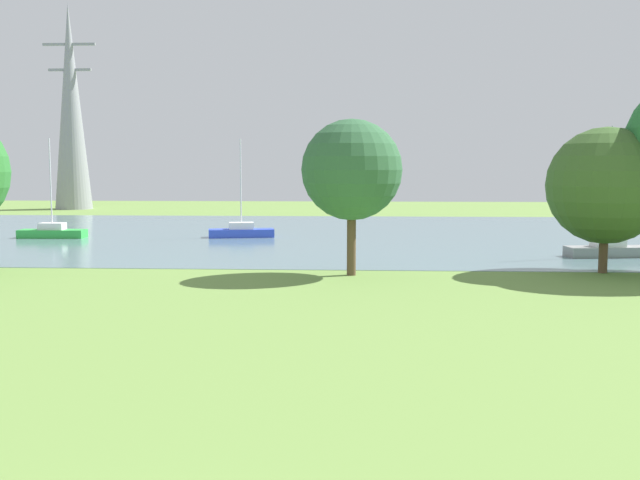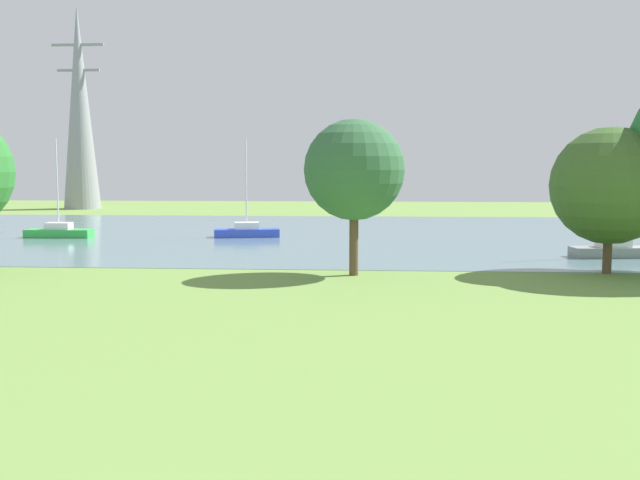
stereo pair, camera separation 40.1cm
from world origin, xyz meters
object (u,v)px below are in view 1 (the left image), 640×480
(tree_west_near, at_px, (352,170))
(electricity_pylon, at_px, (71,107))
(sailboat_blue, at_px, (241,231))
(sailboat_green, at_px, (52,232))
(sailboat_gray, at_px, (608,249))
(tree_mid_shore, at_px, (606,186))

(tree_west_near, distance_m, electricity_pylon, 63.88)
(sailboat_blue, relative_size, tree_west_near, 0.96)
(sailboat_green, bearing_deg, tree_west_near, -37.96)
(tree_west_near, bearing_deg, sailboat_blue, 114.35)
(sailboat_green, xyz_separation_m, sailboat_gray, (37.09, -9.34, 0.00))
(electricity_pylon, bearing_deg, sailboat_green, -70.94)
(sailboat_green, relative_size, tree_mid_shore, 1.01)
(tree_mid_shore, distance_m, electricity_pylon, 70.41)
(sailboat_gray, distance_m, tree_mid_shore, 7.92)
(tree_west_near, bearing_deg, sailboat_green, 142.04)
(tree_west_near, xyz_separation_m, tree_mid_shore, (12.52, 1.51, -0.77))
(sailboat_green, distance_m, electricity_pylon, 39.73)
(sailboat_green, relative_size, tree_west_near, 0.96)
(sailboat_gray, relative_size, tree_west_near, 1.00)
(tree_west_near, xyz_separation_m, electricity_pylon, (-34.62, 53.19, 7.23))
(tree_west_near, height_order, electricity_pylon, electricity_pylon)
(sailboat_gray, bearing_deg, sailboat_green, 165.87)
(sailboat_blue, height_order, electricity_pylon, electricity_pylon)
(sailboat_green, bearing_deg, sailboat_gray, -14.13)
(sailboat_gray, height_order, tree_west_near, sailboat_gray)
(sailboat_blue, bearing_deg, sailboat_gray, -24.52)
(sailboat_green, relative_size, electricity_pylon, 0.30)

